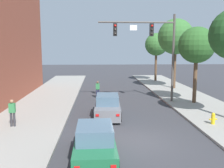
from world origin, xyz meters
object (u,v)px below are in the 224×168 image
at_px(car_following_green, 95,144).
at_px(street_tree_third, 176,37).
at_px(pedestrian_sidewalk_left_walker, 12,111).
at_px(pedestrian_crossing_road, 98,89).
at_px(street_tree_second, 197,45).
at_px(fire_hydrant, 213,118).
at_px(car_lead_grey, 108,107).
at_px(street_tree_farthest, 156,45).
at_px(traffic_signal_mast, 152,42).

bearing_deg(car_following_green, street_tree_third, 63.47).
bearing_deg(pedestrian_sidewalk_left_walker, pedestrian_crossing_road, 60.56).
bearing_deg(pedestrian_crossing_road, street_tree_second, -20.76).
relative_size(pedestrian_sidewalk_left_walker, street_tree_third, 0.21).
bearing_deg(car_following_green, fire_hydrant, 30.45).
relative_size(car_following_green, street_tree_second, 0.66).
bearing_deg(car_lead_grey, street_tree_farthest, 67.12).
xyz_separation_m(pedestrian_sidewalk_left_walker, street_tree_second, (13.39, 5.86, 3.95)).
distance_m(car_following_green, street_tree_third, 20.95).
distance_m(pedestrian_sidewalk_left_walker, street_tree_farthest, 24.67).
bearing_deg(street_tree_third, fire_hydrant, -97.44).
height_order(car_lead_grey, car_following_green, same).
distance_m(street_tree_second, street_tree_farthest, 14.44).
xyz_separation_m(car_lead_grey, street_tree_second, (7.62, 3.56, 4.29)).
height_order(car_lead_grey, street_tree_third, street_tree_third).
distance_m(car_lead_grey, fire_hydrant, 6.92).
relative_size(car_lead_grey, car_following_green, 1.01).
bearing_deg(car_lead_grey, pedestrian_crossing_road, 95.86).
xyz_separation_m(car_following_green, pedestrian_sidewalk_left_walker, (-4.96, 4.50, 0.34)).
relative_size(fire_hydrant, street_tree_second, 0.11).
relative_size(fire_hydrant, street_tree_third, 0.09).
height_order(car_following_green, pedestrian_sidewalk_left_walker, pedestrian_sidewalk_left_walker).
xyz_separation_m(pedestrian_crossing_road, fire_hydrant, (7.11, -9.26, -0.41)).
distance_m(traffic_signal_mast, street_tree_second, 3.68).
bearing_deg(street_tree_farthest, traffic_signal_mast, -104.60).
height_order(fire_hydrant, street_tree_farthest, street_tree_farthest).
bearing_deg(traffic_signal_mast, pedestrian_crossing_road, 152.79).
relative_size(pedestrian_sidewalk_left_walker, pedestrian_crossing_road, 1.00).
xyz_separation_m(traffic_signal_mast, car_lead_grey, (-4.02, -4.28, -4.62)).
xyz_separation_m(pedestrian_sidewalk_left_walker, street_tree_farthest, (13.37, 20.30, 4.20)).
height_order(pedestrian_sidewalk_left_walker, street_tree_farthest, street_tree_farthest).
height_order(traffic_signal_mast, street_tree_third, street_tree_third).
relative_size(car_following_green, street_tree_third, 0.54).
bearing_deg(traffic_signal_mast, fire_hydrant, -70.64).
distance_m(car_following_green, pedestrian_crossing_road, 13.52).
distance_m(car_following_green, pedestrian_sidewalk_left_walker, 6.71).
xyz_separation_m(car_following_green, street_tree_third, (9.05, 18.13, 5.34)).
relative_size(car_lead_grey, fire_hydrant, 5.97).
height_order(pedestrian_crossing_road, fire_hydrant, pedestrian_crossing_road).
bearing_deg(car_lead_grey, traffic_signal_mast, 46.82).
xyz_separation_m(traffic_signal_mast, street_tree_farthest, (3.57, 13.72, -0.08)).
bearing_deg(street_tree_third, street_tree_second, -94.57).
distance_m(pedestrian_crossing_road, street_tree_second, 9.78).
bearing_deg(pedestrian_sidewalk_left_walker, street_tree_second, 23.64).
relative_size(car_following_green, pedestrian_crossing_road, 2.60).
height_order(pedestrian_sidewalk_left_walker, fire_hydrant, pedestrian_sidewalk_left_walker).
bearing_deg(pedestrian_crossing_road, street_tree_third, 27.33).
distance_m(pedestrian_crossing_road, fire_hydrant, 11.68).
distance_m(fire_hydrant, street_tree_farthest, 21.13).
bearing_deg(street_tree_third, car_lead_grey, -126.04).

